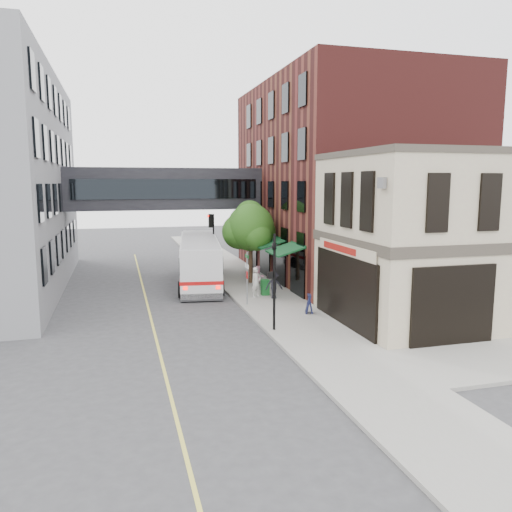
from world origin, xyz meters
TOP-DOWN VIEW (x-y plane):
  - ground at (0.00, 0.00)m, footprint 120.00×120.00m
  - sidewalk_main at (2.00, 14.00)m, footprint 4.00×60.00m
  - corner_building at (8.97, 2.00)m, footprint 10.19×8.12m
  - brick_building at (9.98, 15.00)m, footprint 13.76×18.00m
  - skyway_bridge at (-3.00, 18.00)m, footprint 14.00×3.18m
  - traffic_signal_near at (0.37, 2.00)m, footprint 0.44×0.22m
  - traffic_signal_far at (0.26, 17.00)m, footprint 0.53×0.28m
  - street_sign_pole at (0.39, 7.00)m, footprint 0.08×0.75m
  - street_tree at (2.19, 13.22)m, footprint 3.80×3.20m
  - lane_marking at (-5.00, 10.00)m, footprint 0.12×40.00m
  - bus at (-1.11, 14.39)m, footprint 4.11×11.74m
  - pedestrian_a at (1.39, 8.65)m, footprint 0.77×0.64m
  - pedestrian_b at (2.13, 10.76)m, footprint 0.85×0.72m
  - pedestrian_c at (2.31, 8.07)m, footprint 1.08×0.68m
  - newspaper_box at (2.06, 9.07)m, footprint 0.47×0.42m
  - sandwich_board at (3.08, 4.35)m, footprint 0.51×0.64m

SIDE VIEW (x-z plane):
  - ground at x=0.00m, z-range 0.00..0.00m
  - lane_marking at x=-5.00m, z-range 0.00..0.01m
  - sidewalk_main at x=2.00m, z-range 0.00..0.15m
  - newspaper_box at x=2.06m, z-range 0.15..1.09m
  - sandwich_board at x=3.08m, z-range 0.15..1.15m
  - pedestrian_b at x=2.13m, z-range 0.15..1.68m
  - pedestrian_c at x=2.31m, z-range 0.15..1.75m
  - pedestrian_a at x=1.39m, z-range 0.15..1.95m
  - bus at x=-1.11m, z-range 0.19..3.28m
  - street_sign_pole at x=0.39m, z-range 0.43..3.43m
  - traffic_signal_near at x=0.37m, z-range 0.68..5.28m
  - traffic_signal_far at x=0.26m, z-range 1.09..5.59m
  - street_tree at x=2.19m, z-range 1.11..6.71m
  - corner_building at x=8.97m, z-range -0.01..8.44m
  - skyway_bridge at x=-3.00m, z-range 5.00..8.00m
  - brick_building at x=9.98m, z-range -0.01..13.99m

